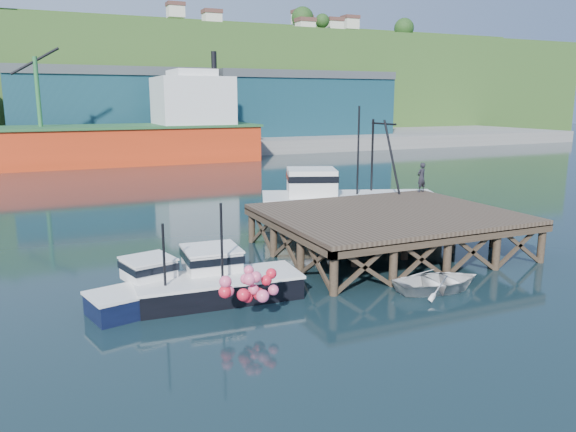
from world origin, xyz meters
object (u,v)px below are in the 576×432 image
dockworker (421,177)px  boat_navy (157,287)px  boat_black (217,280)px  dinghy (439,281)px  trawler (347,201)px

dockworker → boat_navy: bearing=8.5°
boat_navy → dockworker: bearing=8.3°
boat_navy → dockworker: dockworker is taller
boat_black → dinghy: (8.59, -2.95, -0.34)m
trawler → dinghy: size_ratio=3.06×
trawler → dockworker: bearing=-6.4°
boat_navy → trawler: (13.75, 9.28, 0.85)m
boat_navy → trawler: size_ratio=0.48×
boat_navy → trawler: bearing=20.3°
boat_navy → boat_black: (2.34, -0.23, 0.06)m
boat_navy → trawler: 16.61m
boat_navy → boat_black: bearing=-19.3°
dinghy → dockworker: 12.71m
boat_black → dockworker: (15.46, 7.41, 2.30)m
boat_black → trawler: (11.40, 9.51, 0.78)m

